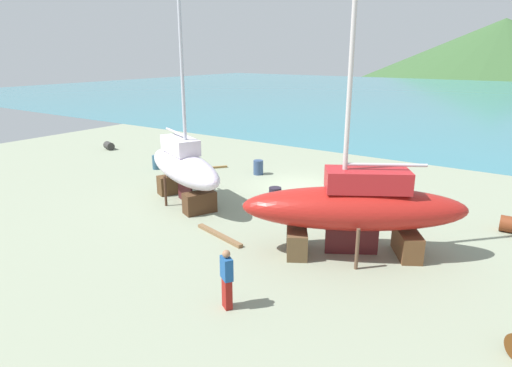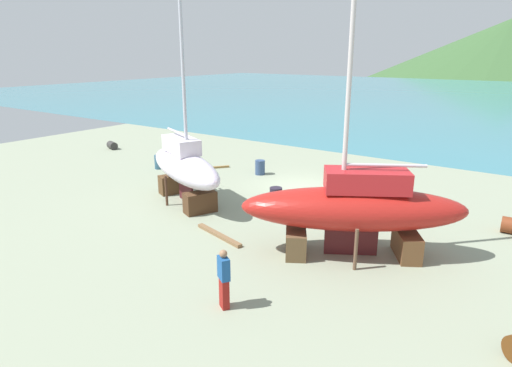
% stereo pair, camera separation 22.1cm
% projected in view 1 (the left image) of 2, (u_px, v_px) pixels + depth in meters
% --- Properties ---
extents(ground_plane, '(49.76, 49.76, 0.00)m').
position_uv_depth(ground_plane, '(260.00, 205.00, 20.55)').
color(ground_plane, gray).
extents(sea_water, '(167.31, 97.57, 0.01)m').
position_uv_depth(sea_water, '(477.00, 98.00, 68.93)').
color(sea_water, teal).
rests_on(sea_water, ground).
extents(headland_hill, '(171.78, 171.78, 36.92)m').
position_uv_depth(headland_hill, '(498.00, 72.00, 159.22)').
color(headland_hill, '#365A2F').
rests_on(headland_hill, ground).
extents(sailboat_mid_port, '(7.67, 5.73, 12.19)m').
position_uv_depth(sailboat_mid_port, '(355.00, 207.00, 15.07)').
color(sailboat_mid_port, brown).
rests_on(sailboat_mid_port, ground).
extents(sailboat_small_center, '(6.76, 4.31, 11.23)m').
position_uv_depth(sailboat_small_center, '(184.00, 167.00, 20.47)').
color(sailboat_small_center, '#492F1C').
rests_on(sailboat_small_center, ground).
extents(worker, '(0.50, 0.44, 1.76)m').
position_uv_depth(worker, '(227.00, 278.00, 12.04)').
color(worker, maroon).
rests_on(worker, ground).
extents(barrel_rust_near, '(0.80, 0.80, 0.84)m').
position_uv_depth(barrel_rust_near, '(258.00, 167.00, 25.60)').
color(barrel_rust_near, navy).
rests_on(barrel_rust_near, ground).
extents(barrel_tipped_left, '(0.98, 0.78, 0.55)m').
position_uv_depth(barrel_tipped_left, '(109.00, 146.00, 32.23)').
color(barrel_tipped_left, '#32302F').
rests_on(barrel_tipped_left, ground).
extents(barrel_tipped_right, '(0.85, 0.68, 0.64)m').
position_uv_depth(barrel_tipped_right, '(512.00, 225.00, 17.36)').
color(barrel_tipped_right, brown).
rests_on(barrel_tipped_right, ground).
extents(barrel_ochre, '(0.89, 1.01, 0.57)m').
position_uv_depth(barrel_ochre, '(338.00, 195.00, 21.09)').
color(barrel_ochre, brown).
rests_on(barrel_ochre, ground).
extents(barrel_tar_black, '(0.74, 0.74, 0.77)m').
position_uv_depth(barrel_tar_black, '(275.00, 195.00, 20.71)').
color(barrel_tar_black, '#25202E').
rests_on(barrel_tar_black, ground).
extents(barrel_blue_faded, '(0.71, 0.71, 0.85)m').
position_uv_depth(barrel_blue_faded, '(157.00, 162.00, 26.81)').
color(barrel_blue_faded, '#2C5269').
rests_on(barrel_blue_faded, ground).
extents(timber_short_cross, '(1.37, 1.71, 0.11)m').
position_uv_depth(timber_short_cross, '(211.00, 168.00, 26.97)').
color(timber_short_cross, olive).
rests_on(timber_short_cross, ground).
extents(timber_long_aft, '(2.65, 0.90, 0.13)m').
position_uv_depth(timber_long_aft, '(219.00, 235.00, 16.99)').
color(timber_long_aft, brown).
rests_on(timber_long_aft, ground).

